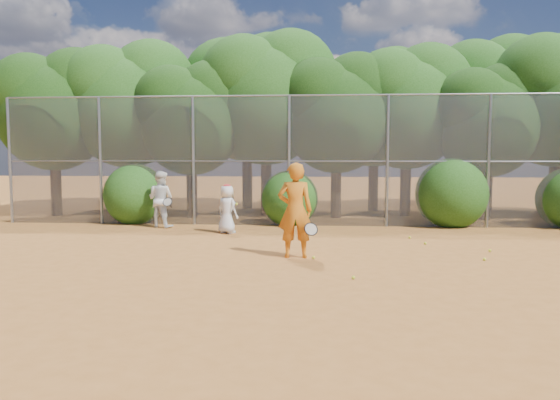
{
  "coord_description": "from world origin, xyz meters",
  "views": [
    {
      "loc": [
        0.06,
        -10.82,
        2.27
      ],
      "look_at": [
        -1.0,
        2.5,
        1.1
      ],
      "focal_mm": 35.0,
      "sensor_mm": 36.0,
      "label": 1
    }
  ],
  "objects": [
    {
      "name": "bush_2",
      "position": [
        4.0,
        6.3,
        1.1
      ],
      "size": [
        2.2,
        2.2,
        2.2
      ],
      "primitive_type": "sphere",
      "color": "#1C4912",
      "rests_on": "ground"
    },
    {
      "name": "ball_3",
      "position": [
        3.44,
        0.76,
        0.03
      ],
      "size": [
        0.07,
        0.07,
        0.07
      ],
      "primitive_type": "sphere",
      "color": "#CFDB27",
      "rests_on": "ground"
    },
    {
      "name": "player_yellow",
      "position": [
        -0.54,
        0.83,
        1.03
      ],
      "size": [
        0.91,
        0.59,
        2.05
      ],
      "rotation": [
        0.0,
        0.0,
        3.2
      ],
      "color": "orange",
      "rests_on": "ground"
    },
    {
      "name": "tree_0",
      "position": [
        -9.44,
        8.04,
        3.93
      ],
      "size": [
        4.38,
        3.81,
        6.0
      ],
      "color": "black",
      "rests_on": "ground"
    },
    {
      "name": "ball_1",
      "position": [
        2.58,
        2.72,
        0.03
      ],
      "size": [
        0.07,
        0.07,
        0.07
      ],
      "primitive_type": "sphere",
      "color": "#CFDB27",
      "rests_on": "ground"
    },
    {
      "name": "tree_9",
      "position": [
        -7.94,
        10.84,
        4.34
      ],
      "size": [
        4.83,
        4.2,
        6.62
      ],
      "color": "black",
      "rests_on": "ground"
    },
    {
      "name": "tree_3",
      "position": [
        -1.94,
        8.84,
        4.4
      ],
      "size": [
        4.89,
        4.26,
        6.7
      ],
      "color": "black",
      "rests_on": "ground"
    },
    {
      "name": "tree_11",
      "position": [
        2.06,
        10.64,
        4.16
      ],
      "size": [
        4.64,
        4.03,
        6.35
      ],
      "color": "black",
      "rests_on": "ground"
    },
    {
      "name": "bush_0",
      "position": [
        -6.0,
        6.3,
        1.0
      ],
      "size": [
        2.0,
        2.0,
        2.0
      ],
      "primitive_type": "sphere",
      "color": "#1C4912",
      "rests_on": "ground"
    },
    {
      "name": "tree_12",
      "position": [
        6.56,
        11.24,
        4.51
      ],
      "size": [
        5.02,
        4.37,
        6.88
      ],
      "color": "black",
      "rests_on": "ground"
    },
    {
      "name": "tree_10",
      "position": [
        -2.93,
        11.05,
        4.63
      ],
      "size": [
        5.15,
        4.48,
        7.06
      ],
      "color": "black",
      "rests_on": "ground"
    },
    {
      "name": "ball_0",
      "position": [
        3.87,
        1.82,
        0.03
      ],
      "size": [
        0.07,
        0.07,
        0.07
      ],
      "primitive_type": "sphere",
      "color": "#CFDB27",
      "rests_on": "ground"
    },
    {
      "name": "player_white",
      "position": [
        -4.86,
        5.31,
        0.85
      ],
      "size": [
        0.99,
        0.87,
        1.71
      ],
      "rotation": [
        0.0,
        0.0,
        2.82
      ],
      "color": "white",
      "rests_on": "ground"
    },
    {
      "name": "tree_7",
      "position": [
        8.06,
        8.64,
        4.28
      ],
      "size": [
        4.77,
        4.14,
        6.53
      ],
      "color": "black",
      "rests_on": "ground"
    },
    {
      "name": "tree_4",
      "position": [
        0.55,
        8.24,
        3.76
      ],
      "size": [
        4.19,
        3.64,
        5.73
      ],
      "color": "black",
      "rests_on": "ground"
    },
    {
      "name": "ground",
      "position": [
        0.0,
        0.0,
        0.0
      ],
      "size": [
        80.0,
        80.0,
        0.0
      ],
      "primitive_type": "plane",
      "color": "#A35E24",
      "rests_on": "ground"
    },
    {
      "name": "ball_2",
      "position": [
        0.61,
        -1.14,
        0.03
      ],
      "size": [
        0.07,
        0.07,
        0.07
      ],
      "primitive_type": "sphere",
      "color": "#CFDB27",
      "rests_on": "ground"
    },
    {
      "name": "tree_1",
      "position": [
        -6.94,
        8.54,
        4.16
      ],
      "size": [
        4.64,
        4.03,
        6.35
      ],
      "color": "black",
      "rests_on": "ground"
    },
    {
      "name": "player_teen",
      "position": [
        -2.63,
        4.22,
        0.69
      ],
      "size": [
        0.79,
        0.73,
        1.39
      ],
      "rotation": [
        0.0,
        0.0,
        2.57
      ],
      "color": "silver",
      "rests_on": "ground"
    },
    {
      "name": "fence_back",
      "position": [
        -0.12,
        6.0,
        2.05
      ],
      "size": [
        20.05,
        0.09,
        4.03
      ],
      "color": "gray",
      "rests_on": "ground"
    },
    {
      "name": "tree_2",
      "position": [
        -4.45,
        7.83,
        3.58
      ],
      "size": [
        3.99,
        3.47,
        5.47
      ],
      "color": "black",
      "rests_on": "ground"
    },
    {
      "name": "tree_5",
      "position": [
        3.06,
        9.04,
        4.05
      ],
      "size": [
        4.51,
        3.92,
        6.17
      ],
      "color": "black",
      "rests_on": "ground"
    },
    {
      "name": "tree_6",
      "position": [
        5.55,
        8.03,
        3.47
      ],
      "size": [
        3.86,
        3.36,
        5.29
      ],
      "color": "black",
      "rests_on": "ground"
    },
    {
      "name": "bush_1",
      "position": [
        -1.0,
        6.3,
        0.9
      ],
      "size": [
        1.8,
        1.8,
        1.8
      ],
      "primitive_type": "sphere",
      "color": "#1C4912",
      "rests_on": "ground"
    },
    {
      "name": "ball_5",
      "position": [
        2.34,
        3.63,
        0.03
      ],
      "size": [
        0.07,
        0.07,
        0.07
      ],
      "primitive_type": "sphere",
      "color": "#CFDB27",
      "rests_on": "ground"
    },
    {
      "name": "ball_4",
      "position": [
        -0.14,
        0.68,
        0.03
      ],
      "size": [
        0.07,
        0.07,
        0.07
      ],
      "primitive_type": "sphere",
      "color": "#CFDB27",
      "rests_on": "ground"
    }
  ]
}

